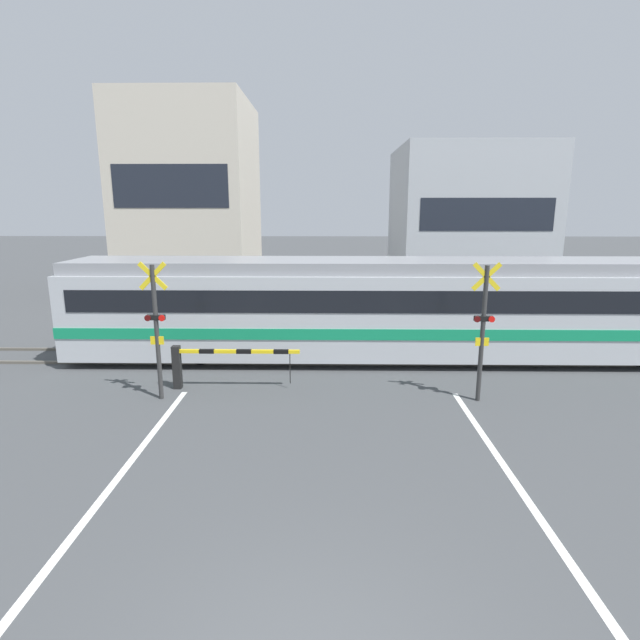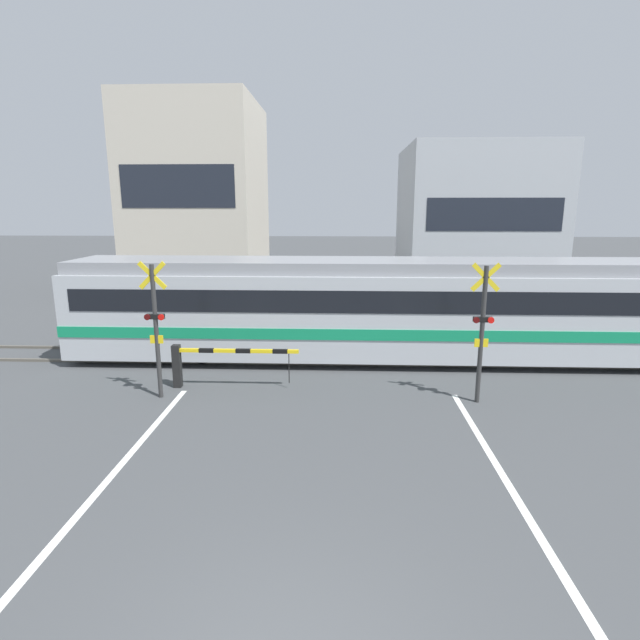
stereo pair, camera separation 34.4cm
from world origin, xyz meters
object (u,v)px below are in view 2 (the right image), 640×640
Objects in this scene: commuter_train at (418,307)px; pedestrian at (308,293)px; crossing_signal_left at (156,324)px; crossing_signal_right at (482,327)px; crossing_barrier_far at (405,315)px; crossing_barrier_near at (206,359)px.

commuter_train is 12.32× the size of pedestrian.
commuter_train is at bearing 26.98° from crossing_signal_left.
commuter_train is 7.68m from crossing_signal_left.
crossing_signal_right is at bearing -63.92° from pedestrian.
pedestrian is at bearing 139.35° from crossing_barrier_far.
crossing_signal_left is at bearing -142.71° from crossing_barrier_near.
crossing_signal_right is (6.85, -0.74, 1.11)m from crossing_barrier_near.
crossing_barrier_near is (-5.88, -2.75, -0.89)m from commuter_train.
crossing_signal_right reaches higher than crossing_barrier_near.
pedestrian is at bearing 121.21° from commuter_train.
crossing_barrier_near is 1.00× the size of crossing_barrier_far.
crossing_signal_left is 1.00× the size of crossing_signal_right.
commuter_train reaches higher than pedestrian.
commuter_train reaches higher than crossing_barrier_far.
crossing_signal_left is at bearing -153.02° from commuter_train.
crossing_signal_left reaches higher than crossing_barrier_near.
commuter_train is 6.41× the size of crossing_barrier_far.
pedestrian is (3.05, 9.74, -0.89)m from crossing_signal_left.
commuter_train is 7.35m from pedestrian.
pedestrian is (-4.77, 9.74, -0.89)m from crossing_signal_right.
crossing_signal_right is 1.98× the size of pedestrian.
pedestrian is (2.08, 9.01, 0.22)m from crossing_barrier_near.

